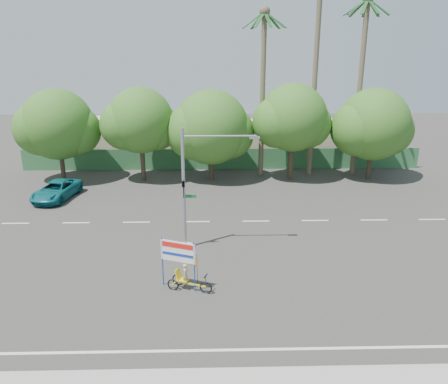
{
  "coord_description": "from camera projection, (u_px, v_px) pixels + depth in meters",
  "views": [
    {
      "loc": [
        -0.83,
        -19.2,
        10.95
      ],
      "look_at": [
        -0.26,
        3.64,
        3.5
      ],
      "focal_mm": 35.0,
      "sensor_mm": 36.0,
      "label": 1
    }
  ],
  "objects": [
    {
      "name": "fence",
      "position": [
        222.0,
        159.0,
        41.79
      ],
      "size": [
        38.0,
        0.08,
        2.0
      ],
      "primitive_type": "cube",
      "color": "#336B3D",
      "rests_on": "ground"
    },
    {
      "name": "palm_tall",
      "position": [
        316.0,
        56.0,
        37.14
      ],
      "size": [
        3.73,
        3.79,
        17.45
      ],
      "color": "#70604C",
      "rests_on": "ground"
    },
    {
      "name": "tree_right",
      "position": [
        292.0,
        120.0,
        37.29
      ],
      "size": [
        6.9,
        5.8,
        8.36
      ],
      "color": "#473828",
      "rests_on": "ground"
    },
    {
      "name": "tree_left",
      "position": [
        140.0,
        123.0,
        37.03
      ],
      "size": [
        6.66,
        5.6,
        8.07
      ],
      "color": "#473828",
      "rests_on": "ground"
    },
    {
      "name": "trike_billboard",
      "position": [
        183.0,
        269.0,
        20.7
      ],
      "size": [
        2.45,
        1.17,
        2.56
      ],
      "rotation": [
        0.0,
        0.0,
        -0.38
      ],
      "color": "black",
      "rests_on": "ground"
    },
    {
      "name": "tree_center",
      "position": [
        211.0,
        130.0,
        37.36
      ],
      "size": [
        7.62,
        6.4,
        7.85
      ],
      "color": "#473828",
      "rests_on": "ground"
    },
    {
      "name": "building_left",
      "position": [
        125.0,
        140.0,
        45.52
      ],
      "size": [
        12.0,
        8.0,
        4.0
      ],
      "primitive_type": "cube",
      "color": "beige",
      "rests_on": "ground"
    },
    {
      "name": "palm_short",
      "position": [
        263.0,
        76.0,
        37.53
      ],
      "size": [
        3.73,
        3.79,
        14.45
      ],
      "color": "#70604C",
      "rests_on": "ground"
    },
    {
      "name": "traffic_signal",
      "position": [
        189.0,
        200.0,
        24.49
      ],
      "size": [
        4.72,
        1.1,
        7.0
      ],
      "color": "gray",
      "rests_on": "ground"
    },
    {
      "name": "ground",
      "position": [
        231.0,
        282.0,
        21.66
      ],
      "size": [
        120.0,
        120.0,
        0.0
      ],
      "primitive_type": "plane",
      "color": "#33302D",
      "rests_on": "ground"
    },
    {
      "name": "tree_far_left",
      "position": [
        57.0,
        127.0,
        36.96
      ],
      "size": [
        7.14,
        6.0,
        7.96
      ],
      "color": "#473828",
      "rests_on": "ground"
    },
    {
      "name": "pickup_truck",
      "position": [
        56.0,
        190.0,
        33.54
      ],
      "size": [
        3.09,
        5.25,
        1.37
      ],
      "primitive_type": "imported",
      "rotation": [
        0.0,
        0.0,
        -0.17
      ],
      "color": "#0F666F",
      "rests_on": "ground"
    },
    {
      "name": "palm_mid",
      "position": [
        362.0,
        69.0,
        37.57
      ],
      "size": [
        3.73,
        3.79,
        15.45
      ],
      "color": "#70604C",
      "rests_on": "ground"
    },
    {
      "name": "building_right",
      "position": [
        297.0,
        141.0,
        46.01
      ],
      "size": [
        14.0,
        8.0,
        3.6
      ],
      "primitive_type": "cube",
      "color": "beige",
      "rests_on": "ground"
    },
    {
      "name": "tree_far_right",
      "position": [
        373.0,
        127.0,
        37.64
      ],
      "size": [
        7.38,
        6.2,
        7.94
      ],
      "color": "#473828",
      "rests_on": "ground"
    }
  ]
}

